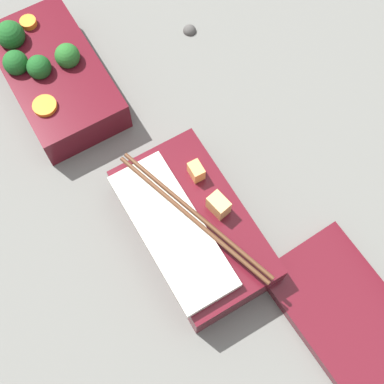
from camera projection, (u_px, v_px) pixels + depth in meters
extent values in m
plane|color=slate|center=(120.00, 155.00, 0.72)|extent=(3.00, 3.00, 0.00)
cube|color=#510F19|center=(56.00, 77.00, 0.74)|extent=(0.22, 0.12, 0.05)
sphere|color=#19511E|center=(16.00, 63.00, 0.71)|extent=(0.03, 0.03, 0.03)
sphere|color=#19511E|center=(10.00, 35.00, 0.72)|extent=(0.04, 0.04, 0.04)
sphere|color=#19511E|center=(39.00, 67.00, 0.71)|extent=(0.03, 0.03, 0.03)
sphere|color=#236023|center=(66.00, 57.00, 0.71)|extent=(0.03, 0.03, 0.03)
cylinder|color=orange|center=(28.00, 22.00, 0.74)|extent=(0.02, 0.02, 0.01)
cylinder|color=orange|center=(45.00, 106.00, 0.69)|extent=(0.04, 0.04, 0.01)
cube|color=#510F19|center=(194.00, 227.00, 0.66)|extent=(0.22, 0.12, 0.05)
cube|color=silver|center=(175.00, 229.00, 0.62)|extent=(0.19, 0.07, 0.01)
cube|color=#F4A356|center=(196.00, 171.00, 0.64)|extent=(0.02, 0.02, 0.02)
cube|color=#EAB266|center=(219.00, 205.00, 0.63)|extent=(0.03, 0.02, 0.03)
cylinder|color=#56331E|center=(192.00, 218.00, 0.62)|extent=(0.22, 0.07, 0.01)
cylinder|color=#56331E|center=(196.00, 214.00, 0.62)|extent=(0.22, 0.07, 0.01)
cube|color=#510F19|center=(351.00, 321.00, 0.63)|extent=(0.22, 0.13, 0.02)
sphere|color=#474442|center=(190.00, 29.00, 0.80)|extent=(0.02, 0.02, 0.02)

